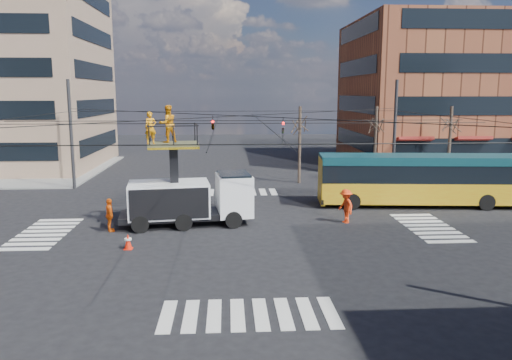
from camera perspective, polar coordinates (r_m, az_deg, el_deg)
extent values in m
plane|color=black|center=(26.02, -1.77, -5.75)|extent=(120.00, 120.00, 0.00)
cube|color=slate|center=(51.36, 21.66, 1.43)|extent=(18.00, 18.00, 0.12)
cube|color=slate|center=(50.82, -26.89, 0.98)|extent=(18.00, 18.00, 0.12)
cube|color=black|center=(50.79, -17.42, 4.18)|extent=(0.12, 13.60, 1.50)
cube|color=black|center=(50.59, -17.62, 7.94)|extent=(0.12, 13.60, 1.50)
cube|color=black|center=(50.61, -17.82, 11.71)|extent=(0.12, 13.60, 1.50)
cube|color=black|center=(50.85, -18.03, 15.46)|extent=(0.12, 13.60, 1.50)
cube|color=brown|center=(54.02, 21.76, 9.21)|extent=(20.00, 16.00, 14.00)
cube|color=black|center=(47.11, 25.49, 3.39)|extent=(17.00, 0.12, 1.58)
cube|color=black|center=(50.86, 11.13, 4.59)|extent=(0.12, 13.60, 1.58)
cube|color=black|center=(46.89, 25.81, 7.64)|extent=(17.00, 0.12, 1.57)
cube|color=black|center=(50.66, 11.27, 8.53)|extent=(0.12, 13.60, 1.57)
cube|color=black|center=(46.94, 26.14, 11.90)|extent=(17.00, 0.12, 1.57)
cube|color=black|center=(50.71, 11.40, 12.49)|extent=(0.12, 13.60, 1.57)
cube|color=black|center=(47.25, 26.48, 16.13)|extent=(17.00, 0.12, 1.57)
cube|color=black|center=(50.99, 11.54, 16.41)|extent=(0.12, 13.60, 1.57)
cylinder|color=#2D2D30|center=(39.26, 15.55, 5.15)|extent=(0.24, 0.24, 8.00)
cylinder|color=#2D2D30|center=(38.86, -20.36, 4.84)|extent=(0.24, 0.24, 8.00)
cylinder|color=black|center=(37.07, -2.33, 7.87)|extent=(24.00, 0.03, 0.03)
cylinder|color=black|center=(13.13, -0.46, 4.08)|extent=(24.00, 0.03, 0.03)
cylinder|color=black|center=(28.09, 23.61, 6.39)|extent=(0.03, 24.00, 0.03)
cylinder|color=black|center=(25.08, -1.84, 7.34)|extent=(24.02, 24.02, 0.03)
cylinder|color=black|center=(25.08, -1.84, 7.34)|extent=(24.02, 24.02, 0.03)
cylinder|color=black|center=(23.90, -1.76, 6.49)|extent=(24.00, 0.03, 0.03)
cylinder|color=black|center=(26.29, -1.91, 6.80)|extent=(24.00, 0.03, 0.03)
cylinder|color=black|center=(25.10, -4.59, 6.40)|extent=(0.03, 24.00, 0.03)
cylinder|color=black|center=(25.16, 0.91, 6.44)|extent=(0.03, 24.00, 0.03)
imported|color=black|center=(28.29, 3.10, 6.00)|extent=(0.16, 0.20, 1.00)
imported|color=black|center=(30.10, -4.96, 6.69)|extent=(0.26, 1.24, 0.50)
cylinder|color=#382B21|center=(39.17, 5.01, 3.99)|extent=(0.24, 0.24, 6.00)
cylinder|color=#382B21|center=(40.47, 13.46, 3.95)|extent=(0.24, 0.24, 6.00)
cylinder|color=#382B21|center=(42.59, 21.23, 3.83)|extent=(0.24, 0.24, 6.00)
cube|color=black|center=(27.21, -7.95, -3.95)|extent=(7.22, 3.06, 0.30)
cube|color=white|center=(27.22, -2.52, -1.70)|extent=(2.09, 2.61, 2.20)
cube|color=black|center=(27.07, -2.53, -0.04)|extent=(1.88, 2.48, 0.80)
cube|color=white|center=(26.99, -9.90, -2.16)|extent=(4.48, 3.01, 1.80)
cylinder|color=black|center=(26.33, -2.58, -4.56)|extent=(0.94, 0.46, 0.90)
cylinder|color=black|center=(28.55, -3.23, -3.41)|extent=(0.94, 0.46, 0.90)
cylinder|color=black|center=(26.12, -8.26, -4.77)|extent=(0.94, 0.46, 0.90)
cylinder|color=black|center=(28.35, -8.46, -3.61)|extent=(0.94, 0.46, 0.90)
cylinder|color=black|center=(26.13, -13.10, -4.92)|extent=(0.94, 0.46, 0.90)
cylinder|color=black|center=(28.36, -12.91, -3.74)|extent=(0.94, 0.46, 0.90)
cube|color=black|center=(26.73, -9.35, 0.89)|extent=(0.50, 0.50, 2.99)
cube|color=brown|center=(26.54, -9.44, 4.08)|extent=(2.84, 2.41, 0.12)
cube|color=yellow|center=(26.55, -9.43, 3.82)|extent=(2.84, 2.41, 0.12)
imported|color=orange|center=(26.14, -11.96, 5.86)|extent=(0.71, 0.61, 1.65)
imported|color=orange|center=(26.73, -10.06, 6.33)|extent=(1.18, 1.09, 1.95)
cube|color=#C68512|center=(33.01, 18.13, -1.18)|extent=(12.63, 3.69, 1.30)
cube|color=black|center=(32.81, 18.24, 0.87)|extent=(12.62, 3.63, 1.10)
cube|color=#0D353D|center=(32.70, 18.32, 2.26)|extent=(12.63, 3.69, 0.50)
cube|color=#C68512|center=(31.71, 7.52, -0.02)|extent=(0.47, 2.48, 2.80)
cube|color=black|center=(31.92, 7.38, -2.05)|extent=(0.38, 2.60, 0.30)
cube|color=gold|center=(31.53, 7.75, 2.22)|extent=(0.24, 1.60, 0.35)
cylinder|color=black|center=(31.00, 10.94, -2.41)|extent=(1.02, 0.39, 1.00)
cylinder|color=black|center=(33.28, 10.30, -1.55)|extent=(1.02, 0.39, 1.00)
cylinder|color=black|center=(33.28, 24.84, -2.32)|extent=(1.02, 0.39, 1.00)
cylinder|color=black|center=(35.41, 23.37, -1.52)|extent=(1.02, 0.39, 1.00)
cone|color=#FF220A|center=(23.62, -14.42, -6.80)|extent=(0.36, 0.36, 0.72)
imported|color=#EA5E0E|center=(26.63, -16.38, -3.87)|extent=(0.78, 1.10, 1.73)
imported|color=#F4370F|center=(27.68, 10.22, -2.95)|extent=(1.04, 1.37, 1.87)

